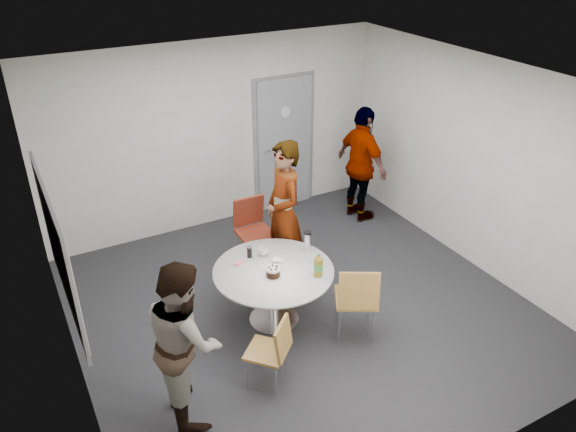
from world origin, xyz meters
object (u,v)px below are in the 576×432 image
chair_near_left (274,347)px  chair_near_right (357,296)px  chair_far (252,225)px  person_right (362,165)px  door (284,144)px  whiteboard (58,249)px  person_left (185,340)px  person_main (284,213)px  table (276,276)px

chair_near_left → chair_near_right: (1.09, 0.18, 0.10)m
chair_far → person_right: 2.01m
door → whiteboard: (-3.56, -2.28, 0.42)m
chair_near_right → person_left: bearing=-149.1°
chair_near_right → person_left: person_left is taller
whiteboard → person_main: (2.60, 0.51, -0.53)m
door → person_right: bearing=-49.8°
door → person_right: door is taller
whiteboard → person_right: whiteboard is taller
chair_far → chair_near_right: bearing=100.4°
chair_near_right → person_right: 2.83m
table → person_left: bearing=-149.9°
chair_near_left → chair_near_right: size_ratio=0.83×
table → chair_far: size_ratio=1.44×
door → chair_far: bearing=-132.0°
chair_near_left → chair_far: bearing=26.7°
door → person_left: door is taller
person_right → chair_near_right: bearing=140.4°
chair_near_left → chair_far: 2.25m
person_main → person_right: size_ratio=1.05×
chair_near_left → person_left: person_left is taller
whiteboard → person_main: whiteboard is taller
chair_near_right → person_right: (1.64, 2.28, 0.30)m
person_main → chair_near_left: bearing=-25.4°
chair_near_right → person_main: 1.50m
whiteboard → chair_near_left: bearing=-34.6°
table → chair_far: table is taller
chair_near_right → person_main: bearing=123.4°
person_right → chair_far: bearing=96.2°
chair_near_left → chair_far: (0.78, 2.11, 0.10)m
chair_far → person_left: person_left is taller
table → door: bearing=59.9°
whiteboard → person_left: (0.80, -0.99, -0.64)m
chair_near_left → chair_near_right: 1.11m
whiteboard → chair_far: bearing=22.5°
whiteboard → person_right: bearing=17.2°
door → whiteboard: 4.25m
whiteboard → table: size_ratio=1.42×
chair_far → person_right: person_right is taller
door → person_left: 4.29m
chair_near_right → whiteboard: bearing=-169.9°
person_main → chair_far: bearing=-151.2°
chair_near_right → person_left: size_ratio=0.58×
door → person_main: size_ratio=1.15×
table → chair_near_left: table is taller
table → chair_near_right: table is taller
person_main → person_left: 2.35m
chair_far → person_right: bearing=-168.6°
door → chair_near_left: door is taller
whiteboard → table: bearing=-6.6°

